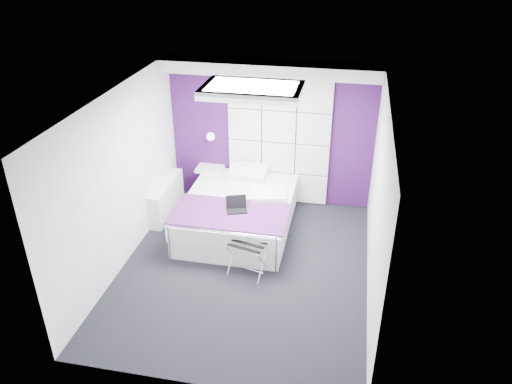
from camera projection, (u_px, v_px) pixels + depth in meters
floor at (245, 268)px, 7.45m from camera, size 4.40×4.40×0.00m
ceiling at (242, 99)px, 6.22m from camera, size 4.40×4.40×0.00m
wall_back at (271, 133)px, 8.73m from camera, size 3.60×0.00×3.60m
wall_left at (121, 179)px, 7.15m from camera, size 0.00×4.40×4.40m
wall_right at (378, 204)px, 6.52m from camera, size 0.00×4.40×4.40m
accent_wall at (271, 133)px, 8.73m from camera, size 3.58×0.02×2.58m
soffit at (269, 68)px, 7.95m from camera, size 3.58×0.50×0.20m
headboard at (279, 142)px, 8.72m from camera, size 1.80×0.08×2.30m
skylight at (252, 89)px, 6.76m from camera, size 1.36×0.86×0.12m
wall_lamp at (211, 136)px, 8.83m from camera, size 0.15×0.15×0.15m
radiator at (166, 198)px, 8.72m from camera, size 0.22×1.20×0.60m
bed at (238, 212)px, 8.28m from camera, size 1.79×2.16×0.75m
nightstand at (210, 168)px, 9.10m from camera, size 0.49×0.38×0.05m
luggage_rack at (248, 258)px, 7.24m from camera, size 0.51×0.38×0.50m
laptop at (237, 207)px, 7.73m from camera, size 0.32×0.23×0.23m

